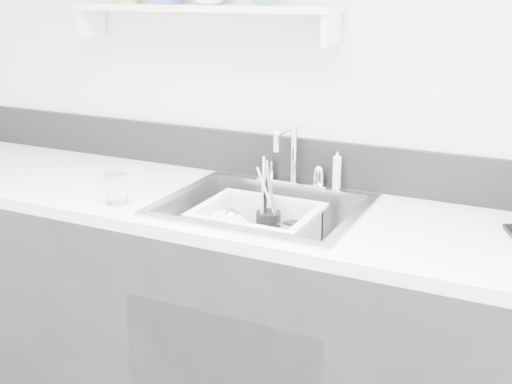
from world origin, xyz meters
The scene contains 13 objects.
counter_run centered at (0.00, 1.19, 0.46)m, with size 3.20×0.62×0.92m.
backsplash centered at (0.00, 1.49, 1.00)m, with size 3.20×0.02×0.16m, color black.
sink centered at (0.00, 1.19, 0.83)m, with size 0.64×0.52×0.20m, color silver, non-canonical shape.
faucet centered at (0.00, 1.44, 0.98)m, with size 0.26×0.18×0.23m.
side_sprayer centered at (0.16, 1.44, 0.99)m, with size 0.03×0.03×0.14m, color white.
wall_shelf centered at (-0.35, 1.42, 1.51)m, with size 1.00×0.16×0.12m.
wash_tub centered at (-0.02, 1.20, 0.83)m, with size 0.38×0.31×0.15m, color white, non-canonical shape.
plate_stack centered at (-0.13, 1.15, 0.79)m, with size 0.25×0.24×0.10m.
utensil_cup centered at (-0.01, 1.26, 0.83)m, with size 0.08×0.08×0.28m.
ladle centered at (-0.08, 1.21, 0.81)m, with size 0.30×0.11×0.09m, color silver, non-canonical shape.
tumbler_in_tub centered at (0.09, 1.23, 0.81)m, with size 0.07×0.07×0.09m, color white.
tumbler_counter centered at (-0.43, 1.00, 0.97)m, with size 0.07×0.07×0.10m, color white.
bowl_small centered at (0.07, 1.11, 0.78)m, with size 0.10×0.10×0.03m, color white.
Camera 1 is at (0.83, -0.57, 1.59)m, focal length 45.00 mm.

